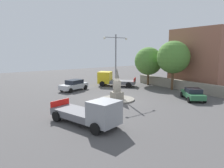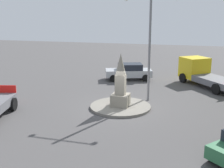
% 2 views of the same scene
% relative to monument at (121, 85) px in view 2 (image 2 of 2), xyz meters
% --- Properties ---
extents(ground_plane, '(80.00, 80.00, 0.00)m').
position_rel_monument_xyz_m(ground_plane, '(0.00, 0.00, -1.52)').
color(ground_plane, '#4F4C4C').
extents(traffic_island, '(3.99, 3.99, 0.16)m').
position_rel_monument_xyz_m(traffic_island, '(0.00, 0.00, -1.44)').
color(traffic_island, gray).
rests_on(traffic_island, ground).
extents(monument, '(1.13, 1.13, 3.46)m').
position_rel_monument_xyz_m(monument, '(0.00, 0.00, 0.00)').
color(monument, gray).
rests_on(monument, traffic_island).
extents(streetlamp, '(3.62, 0.28, 7.50)m').
position_rel_monument_xyz_m(streetlamp, '(-1.50, -2.12, 3.06)').
color(streetlamp, slate).
rests_on(streetlamp, ground).
extents(car_silver_parked_right, '(4.56, 2.98, 1.51)m').
position_rel_monument_xyz_m(car_silver_parked_right, '(1.22, -8.15, -0.74)').
color(car_silver_parked_right, '#B7BABF').
rests_on(car_silver_parked_right, ground).
extents(truck_yellow_parked_left, '(5.22, 5.82, 2.24)m').
position_rel_monument_xyz_m(truck_yellow_parked_left, '(-5.32, -7.99, -0.47)').
color(truck_yellow_parked_left, yellow).
rests_on(truck_yellow_parked_left, ground).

